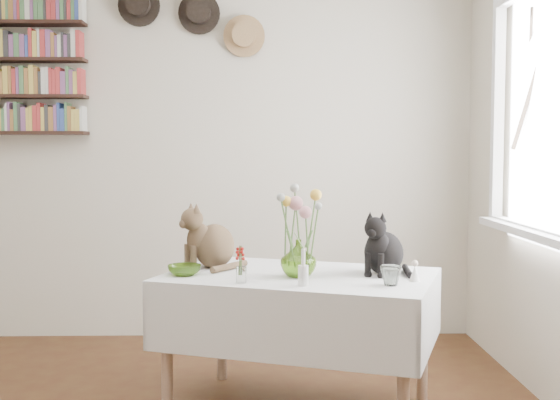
{
  "coord_description": "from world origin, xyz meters",
  "views": [
    {
      "loc": [
        0.58,
        -2.56,
        1.28
      ],
      "look_at": [
        0.66,
        0.71,
        1.05
      ],
      "focal_mm": 45.0,
      "sensor_mm": 36.0,
      "label": 1
    }
  ],
  "objects_px": {
    "flower_vase": "(298,258)",
    "bookshelf_unit": "(10,66)",
    "tabby_cat": "(214,234)",
    "black_cat": "(384,241)",
    "dining_table": "(300,308)"
  },
  "relations": [
    {
      "from": "flower_vase",
      "to": "bookshelf_unit",
      "type": "height_order",
      "value": "bookshelf_unit"
    },
    {
      "from": "tabby_cat",
      "to": "bookshelf_unit",
      "type": "height_order",
      "value": "bookshelf_unit"
    },
    {
      "from": "black_cat",
      "to": "dining_table",
      "type": "bearing_deg",
      "value": -147.52
    },
    {
      "from": "tabby_cat",
      "to": "black_cat",
      "type": "relative_size",
      "value": 1.09
    },
    {
      "from": "tabby_cat",
      "to": "flower_vase",
      "type": "height_order",
      "value": "tabby_cat"
    },
    {
      "from": "dining_table",
      "to": "flower_vase",
      "type": "distance_m",
      "value": 0.27
    },
    {
      "from": "bookshelf_unit",
      "to": "dining_table",
      "type": "bearing_deg",
      "value": -35.97
    },
    {
      "from": "flower_vase",
      "to": "bookshelf_unit",
      "type": "relative_size",
      "value": 0.18
    },
    {
      "from": "dining_table",
      "to": "tabby_cat",
      "type": "xyz_separation_m",
      "value": [
        -0.43,
        0.22,
        0.34
      ]
    },
    {
      "from": "dining_table",
      "to": "bookshelf_unit",
      "type": "xyz_separation_m",
      "value": [
        -1.86,
        1.35,
        1.33
      ]
    },
    {
      "from": "bookshelf_unit",
      "to": "flower_vase",
      "type": "bearing_deg",
      "value": -37.72
    },
    {
      "from": "dining_table",
      "to": "flower_vase",
      "type": "relative_size",
      "value": 8.25
    },
    {
      "from": "black_cat",
      "to": "bookshelf_unit",
      "type": "relative_size",
      "value": 0.31
    },
    {
      "from": "dining_table",
      "to": "tabby_cat",
      "type": "distance_m",
      "value": 0.59
    },
    {
      "from": "tabby_cat",
      "to": "flower_vase",
      "type": "relative_size",
      "value": 1.91
    }
  ]
}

